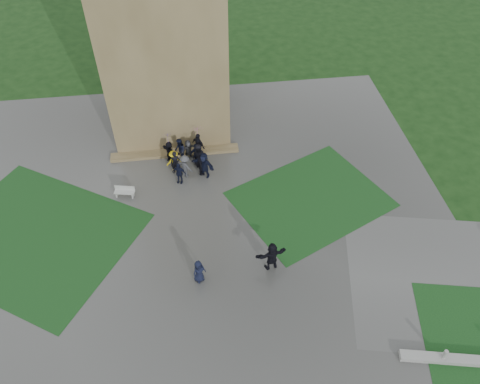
{
  "coord_description": "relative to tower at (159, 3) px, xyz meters",
  "views": [
    {
      "loc": [
        1.36,
        -15.09,
        21.71
      ],
      "look_at": [
        3.94,
        5.07,
        1.2
      ],
      "focal_mm": 35.0,
      "sensor_mm": 36.0,
      "label": 1
    }
  ],
  "objects": [
    {
      "name": "pedestrian_mid",
      "position": [
        1.02,
        -15.23,
        -8.19
      ],
      "size": [
        0.93,
        0.87,
        1.57
      ],
      "primitive_type": "imported",
      "rotation": [
        0.0,
        0.0,
        0.61
      ],
      "color": "black",
      "rests_on": "plaza"
    },
    {
      "name": "lawn_inset_right",
      "position": [
        8.5,
        -10.0,
        -8.97
      ],
      "size": [
        11.12,
        10.15,
        0.01
      ],
      "primitive_type": "cube",
      "rotation": [
        0.0,
        0.0,
        0.44
      ],
      "color": "#133616",
      "rests_on": "plaza"
    },
    {
      "name": "lawn_inset_left",
      "position": [
        -8.5,
        -11.0,
        -8.97
      ],
      "size": [
        14.1,
        13.46,
        0.01
      ],
      "primitive_type": "cube",
      "rotation": [
        0.0,
        0.0,
        -0.56
      ],
      "color": "#133616",
      "rests_on": "plaza"
    },
    {
      "name": "visitor_cluster",
      "position": [
        1.03,
        -5.93,
        -7.95
      ],
      "size": [
        3.87,
        3.52,
        2.58
      ],
      "color": "black",
      "rests_on": "plaza"
    },
    {
      "name": "plaza",
      "position": [
        0.0,
        -13.0,
        -8.99
      ],
      "size": [
        34.0,
        34.0,
        0.02
      ],
      "primitive_type": "cube",
      "color": "#3B3B38",
      "rests_on": "ground"
    },
    {
      "name": "bench",
      "position": [
        -3.32,
        -8.17,
        -8.59
      ],
      "size": [
        1.36,
        0.67,
        0.76
      ],
      "rotation": [
        0.0,
        0.0,
        -0.21
      ],
      "color": "#A9AAA5",
      "rests_on": "plaza"
    },
    {
      "name": "tower",
      "position": [
        0.0,
        0.0,
        0.0
      ],
      "size": [
        8.0,
        8.0,
        18.0
      ],
      "primitive_type": "cube",
      "color": "brown",
      "rests_on": "ground"
    },
    {
      "name": "pedestrian_near",
      "position": [
        5.07,
        -14.88,
        -8.01
      ],
      "size": [
        1.89,
        0.99,
        1.94
      ],
      "primitive_type": "imported",
      "rotation": [
        0.0,
        0.0,
        3.34
      ],
      "color": "black",
      "rests_on": "plaza"
    },
    {
      "name": "tower_plinth",
      "position": [
        0.0,
        -4.4,
        -8.87
      ],
      "size": [
        9.0,
        0.8,
        0.22
      ],
      "primitive_type": "cube",
      "color": "brown",
      "rests_on": "plaza"
    },
    {
      "name": "ground",
      "position": [
        0.0,
        -15.0,
        -9.0
      ],
      "size": [
        120.0,
        120.0,
        0.0
      ],
      "primitive_type": "plane",
      "color": "black"
    }
  ]
}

